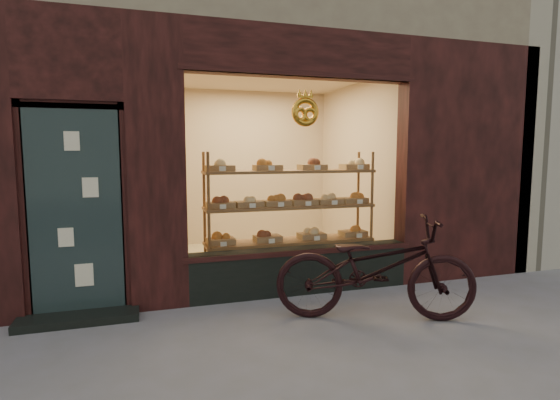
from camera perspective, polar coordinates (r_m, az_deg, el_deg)
name	(u,v)px	position (r m, az deg, el deg)	size (l,w,h in m)	color
ground	(343,387)	(3.47, 8.27, -23.05)	(90.00, 90.00, 0.00)	slate
display_shelf	(290,216)	(5.62, 1.32, -2.15)	(2.20, 0.45, 1.70)	brown
bicycle	(375,268)	(4.56, 12.31, -8.71)	(0.70, 2.00, 1.05)	black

